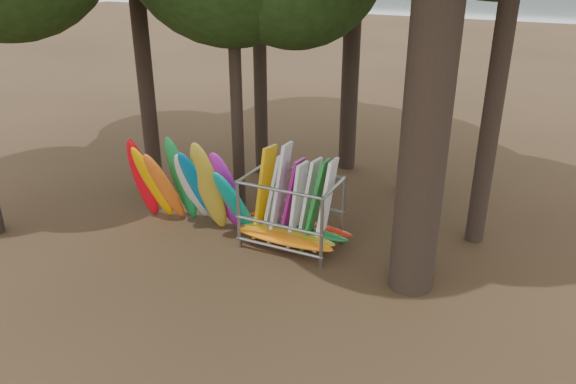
% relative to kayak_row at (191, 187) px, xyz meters
% --- Properties ---
extents(ground, '(120.00, 120.00, 0.00)m').
position_rel_kayak_row_xyz_m(ground, '(2.22, -0.72, -1.33)').
color(ground, '#47331E').
rests_on(ground, ground).
extents(lake, '(160.00, 160.00, 0.00)m').
position_rel_kayak_row_xyz_m(lake, '(2.22, 59.28, -1.33)').
color(lake, gray).
rests_on(lake, ground).
extents(kayak_row, '(3.90, 2.08, 3.14)m').
position_rel_kayak_row_xyz_m(kayak_row, '(0.00, 0.00, 0.00)').
color(kayak_row, red).
rests_on(kayak_row, ground).
extents(storage_rack, '(3.22, 1.53, 2.91)m').
position_rel_kayak_row_xyz_m(storage_rack, '(2.99, 0.41, -0.39)').
color(storage_rack, gray).
rests_on(storage_rack, ground).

